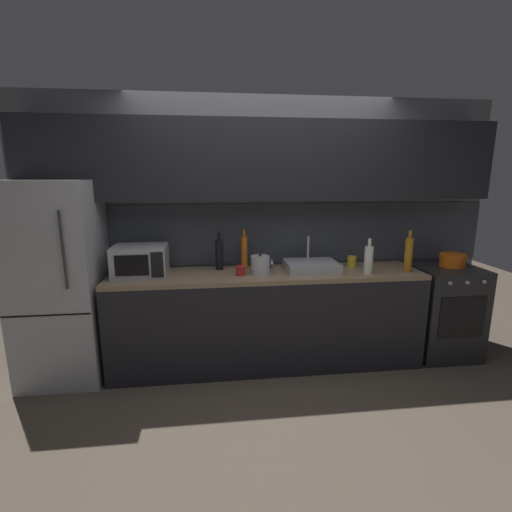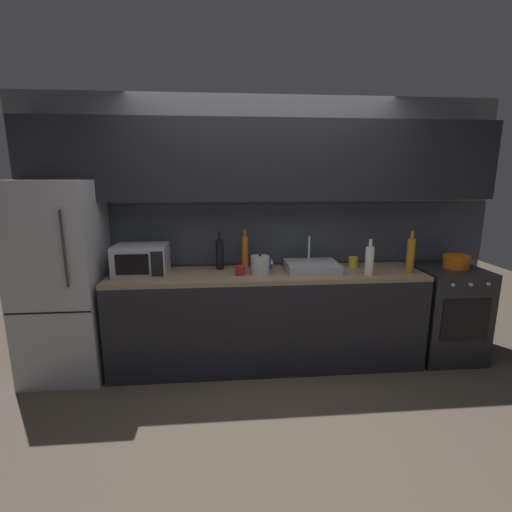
% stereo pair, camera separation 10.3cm
% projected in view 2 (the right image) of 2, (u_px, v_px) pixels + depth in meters
% --- Properties ---
extents(ground_plane, '(10.00, 10.00, 0.00)m').
position_uv_depth(ground_plane, '(281.00, 423.00, 2.72)').
color(ground_plane, '#4C4238').
extents(back_wall, '(4.59, 0.44, 2.50)m').
position_uv_depth(back_wall, '(264.00, 199.00, 3.55)').
color(back_wall, slate).
rests_on(back_wall, ground).
extents(counter_run, '(2.85, 0.60, 0.90)m').
position_uv_depth(counter_run, '(267.00, 318.00, 3.50)').
color(counter_run, black).
rests_on(counter_run, ground).
extents(refrigerator, '(0.68, 0.69, 1.73)m').
position_uv_depth(refrigerator, '(63.00, 281.00, 3.25)').
color(refrigerator, '#ADAFB5').
rests_on(refrigerator, ground).
extents(oven_range, '(0.60, 0.62, 0.90)m').
position_uv_depth(oven_range, '(445.00, 312.00, 3.65)').
color(oven_range, '#232326').
rests_on(oven_range, ground).
extents(microwave, '(0.46, 0.35, 0.27)m').
position_uv_depth(microwave, '(141.00, 260.00, 3.29)').
color(microwave, '#A8AAAF').
rests_on(microwave, counter_run).
extents(sink_basin, '(0.48, 0.38, 0.30)m').
position_uv_depth(sink_basin, '(312.00, 266.00, 3.46)').
color(sink_basin, '#ADAFB5').
rests_on(sink_basin, counter_run).
extents(kettle, '(0.20, 0.17, 0.19)m').
position_uv_depth(kettle, '(260.00, 265.00, 3.32)').
color(kettle, '#B7BABF').
rests_on(kettle, counter_run).
extents(wine_bottle_orange, '(0.06, 0.06, 0.37)m').
position_uv_depth(wine_bottle_orange, '(245.00, 252.00, 3.54)').
color(wine_bottle_orange, orange).
rests_on(wine_bottle_orange, counter_run).
extents(wine_bottle_white, '(0.08, 0.08, 0.32)m').
position_uv_depth(wine_bottle_white, '(369.00, 260.00, 3.29)').
color(wine_bottle_white, silver).
rests_on(wine_bottle_white, counter_run).
extents(wine_bottle_amber, '(0.07, 0.07, 0.38)m').
position_uv_depth(wine_bottle_amber, '(410.00, 255.00, 3.36)').
color(wine_bottle_amber, '#B27019').
rests_on(wine_bottle_amber, counter_run).
extents(wine_bottle_dark, '(0.07, 0.07, 0.35)m').
position_uv_depth(wine_bottle_dark, '(220.00, 254.00, 3.48)').
color(wine_bottle_dark, black).
rests_on(wine_bottle_dark, counter_run).
extents(mug_yellow, '(0.09, 0.09, 0.10)m').
position_uv_depth(mug_yellow, '(353.00, 262.00, 3.58)').
color(mug_yellow, gold).
rests_on(mug_yellow, counter_run).
extents(mug_blue, '(0.08, 0.08, 0.10)m').
position_uv_depth(mug_blue, '(268.00, 263.00, 3.53)').
color(mug_blue, '#234299').
rests_on(mug_blue, counter_run).
extents(mug_red, '(0.08, 0.08, 0.09)m').
position_uv_depth(mug_red, '(240.00, 270.00, 3.30)').
color(mug_red, '#A82323').
rests_on(mug_red, counter_run).
extents(cooking_pot, '(0.24, 0.24, 0.12)m').
position_uv_depth(cooking_pot, '(456.00, 262.00, 3.54)').
color(cooking_pot, orange).
rests_on(cooking_pot, oven_range).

